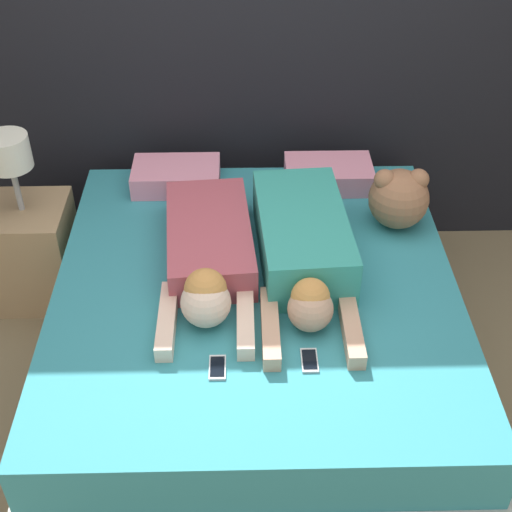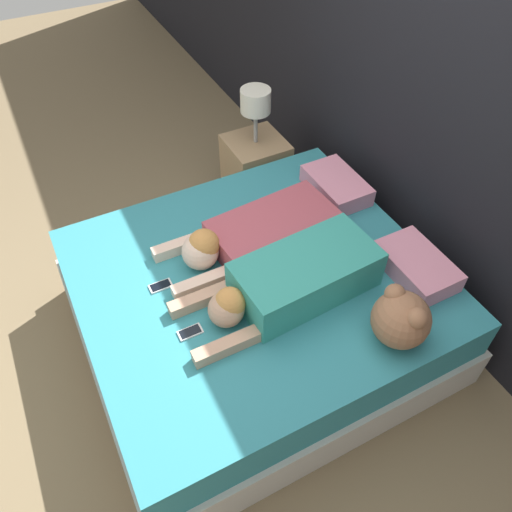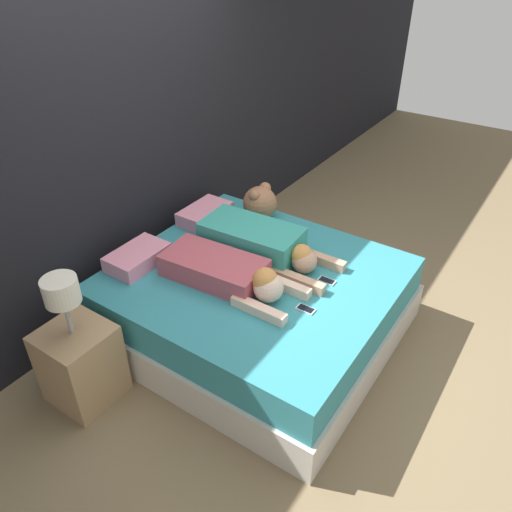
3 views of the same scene
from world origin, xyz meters
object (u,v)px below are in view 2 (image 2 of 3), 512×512
(bed, at_px, (256,305))
(person_right, at_px, (292,280))
(pillow_head_left, at_px, (336,185))
(cell_phone_left, at_px, (161,286))
(pillow_head_right, at_px, (416,266))
(nightstand, at_px, (256,167))
(plush_toy, at_px, (401,319))
(person_left, at_px, (253,235))
(cell_phone_right, at_px, (190,332))

(bed, relative_size, person_right, 1.80)
(pillow_head_left, bearing_deg, bed, -63.33)
(person_right, relative_size, cell_phone_left, 8.86)
(pillow_head_right, height_order, nightstand, nightstand)
(person_right, relative_size, nightstand, 1.14)
(person_right, bearing_deg, plush_toy, 34.26)
(bed, distance_m, person_left, 0.44)
(person_right, bearing_deg, bed, -154.19)
(cell_phone_left, bearing_deg, pillow_head_left, 100.40)
(cell_phone_left, height_order, plush_toy, plush_toy)
(person_right, bearing_deg, cell_phone_right, -91.54)
(person_right, bearing_deg, pillow_head_left, 131.52)
(pillow_head_right, xyz_separation_m, plush_toy, (0.29, -0.37, 0.09))
(cell_phone_right, xyz_separation_m, plush_toy, (0.50, 0.91, 0.15))
(bed, xyz_separation_m, plush_toy, (0.69, 0.43, 0.44))
(cell_phone_right, bearing_deg, plush_toy, 61.37)
(person_right, height_order, nightstand, nightstand)
(pillow_head_left, relative_size, person_right, 0.41)
(cell_phone_left, bearing_deg, pillow_head_right, 66.73)
(cell_phone_left, bearing_deg, person_left, 94.70)
(bed, xyz_separation_m, pillow_head_left, (-0.40, 0.80, 0.35))
(pillow_head_right, height_order, cell_phone_left, pillow_head_right)
(person_left, bearing_deg, plush_toy, 20.71)
(pillow_head_right, bearing_deg, cell_phone_left, -113.27)
(nightstand, bearing_deg, pillow_head_left, 14.12)
(plush_toy, bearing_deg, bed, -148.19)
(cell_phone_right, distance_m, nightstand, 1.76)
(person_left, bearing_deg, cell_phone_left, -85.30)
(pillow_head_right, distance_m, person_left, 0.94)
(pillow_head_left, relative_size, nightstand, 0.46)
(bed, distance_m, pillow_head_right, 0.96)
(cell_phone_left, distance_m, nightstand, 1.52)
(pillow_head_left, height_order, person_right, person_right)
(pillow_head_right, bearing_deg, cell_phone_right, -99.01)
(pillow_head_left, distance_m, pillow_head_right, 0.80)
(cell_phone_left, bearing_deg, person_right, 58.50)
(pillow_head_left, bearing_deg, cell_phone_right, -64.86)
(person_left, relative_size, person_right, 0.97)
(person_right, xyz_separation_m, nightstand, (-1.39, 0.50, -0.35))
(person_left, bearing_deg, bed, -22.95)
(pillow_head_left, xyz_separation_m, person_left, (0.19, -0.71, 0.03))
(bed, distance_m, pillow_head_left, 0.96)
(person_right, relative_size, cell_phone_right, 8.86)
(person_right, bearing_deg, person_left, -178.04)
(pillow_head_left, distance_m, person_left, 0.73)
(pillow_head_left, height_order, person_left, person_left)
(pillow_head_left, height_order, pillow_head_right, same)
(bed, bearing_deg, plush_toy, 31.81)
(bed, relative_size, nightstand, 2.05)
(pillow_head_left, bearing_deg, nightstand, -165.88)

